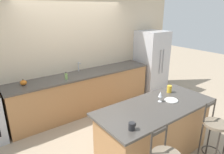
% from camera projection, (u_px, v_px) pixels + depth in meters
% --- Properties ---
extents(ground_plane, '(18.00, 18.00, 0.00)m').
position_uv_depth(ground_plane, '(93.00, 116.00, 4.61)').
color(ground_plane, tan).
extents(wall_back, '(6.00, 0.07, 2.70)m').
position_uv_depth(wall_back, '(76.00, 53.00, 4.71)').
color(wall_back, beige).
rests_on(wall_back, ground_plane).
extents(back_counter, '(3.43, 0.70, 0.93)m').
position_uv_depth(back_counter, '(84.00, 92.00, 4.75)').
color(back_counter, '#A87547').
rests_on(back_counter, ground_plane).
extents(sink_faucet, '(0.02, 0.13, 0.22)m').
position_uv_depth(sink_faucet, '(79.00, 66.00, 4.70)').
color(sink_faucet, '#ADAFB5').
rests_on(sink_faucet, back_counter).
extents(kitchen_island, '(1.99, 0.87, 0.92)m').
position_uv_depth(kitchen_island, '(154.00, 131.00, 3.25)').
color(kitchen_island, '#A87547').
rests_on(kitchen_island, ground_plane).
extents(refrigerator, '(0.75, 0.78, 1.76)m').
position_uv_depth(refrigerator, '(151.00, 62.00, 5.78)').
color(refrigerator, '#BCBCC1').
rests_on(refrigerator, ground_plane).
extents(bar_stool_far, '(0.36, 0.36, 1.05)m').
position_uv_depth(bar_stool_far, '(214.00, 131.00, 3.02)').
color(bar_stool_far, '#332D28').
rests_on(bar_stool_far, ground_plane).
extents(dinner_plate, '(0.22, 0.22, 0.02)m').
position_uv_depth(dinner_plate, '(171.00, 100.00, 3.27)').
color(dinner_plate, white).
rests_on(dinner_plate, kitchen_island).
extents(wine_glass, '(0.07, 0.07, 0.18)m').
position_uv_depth(wine_glass, '(160.00, 95.00, 3.20)').
color(wine_glass, white).
rests_on(wine_glass, kitchen_island).
extents(coffee_mug, '(0.12, 0.08, 0.10)m').
position_uv_depth(coffee_mug, '(132.00, 126.00, 2.47)').
color(coffee_mug, '#232326').
rests_on(coffee_mug, kitchen_island).
extents(tumbler_cup, '(0.08, 0.08, 0.13)m').
position_uv_depth(tumbler_cup, '(169.00, 89.00, 3.57)').
color(tumbler_cup, gold).
rests_on(tumbler_cup, kitchen_island).
extents(pumpkin_decoration, '(0.12, 0.12, 0.12)m').
position_uv_depth(pumpkin_decoration, '(23.00, 83.00, 3.88)').
color(pumpkin_decoration, orange).
rests_on(pumpkin_decoration, back_counter).
extents(soap_bottle, '(0.06, 0.06, 0.16)m').
position_uv_depth(soap_bottle, '(66.00, 76.00, 4.19)').
color(soap_bottle, '#89B260').
rests_on(soap_bottle, back_counter).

